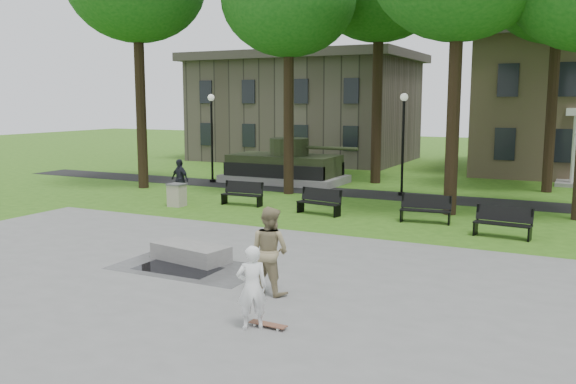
% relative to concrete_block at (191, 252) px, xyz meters
% --- Properties ---
extents(ground, '(120.00, 120.00, 0.00)m').
position_rel_concrete_block_xyz_m(ground, '(1.43, 1.79, -0.24)').
color(ground, '#2F5C15').
rests_on(ground, ground).
extents(plaza, '(22.00, 16.00, 0.02)m').
position_rel_concrete_block_xyz_m(plaza, '(1.43, -3.21, -0.23)').
color(plaza, gray).
rests_on(plaza, ground).
extents(footpath, '(44.00, 2.60, 0.01)m').
position_rel_concrete_block_xyz_m(footpath, '(1.43, 13.79, -0.24)').
color(footpath, black).
rests_on(footpath, ground).
extents(building_left, '(15.00, 10.00, 7.20)m').
position_rel_concrete_block_xyz_m(building_left, '(-9.57, 28.29, 3.35)').
color(building_left, '#4C443D').
rests_on(building_left, ground).
extents(lamp_left, '(0.36, 0.36, 4.73)m').
position_rel_concrete_block_xyz_m(lamp_left, '(-8.57, 14.09, 2.55)').
color(lamp_left, black).
rests_on(lamp_left, ground).
extents(lamp_mid, '(0.36, 0.36, 4.73)m').
position_rel_concrete_block_xyz_m(lamp_mid, '(1.93, 14.09, 2.55)').
color(lamp_mid, black).
rests_on(lamp_mid, ground).
extents(tank_monument, '(7.45, 3.40, 2.40)m').
position_rel_concrete_block_xyz_m(tank_monument, '(-5.02, 15.79, 0.61)').
color(tank_monument, gray).
rests_on(tank_monument, ground).
extents(puddle, '(2.20, 1.20, 0.00)m').
position_rel_concrete_block_xyz_m(puddle, '(0.17, -0.83, -0.22)').
color(puddle, black).
rests_on(puddle, plaza).
extents(concrete_block, '(2.34, 1.37, 0.45)m').
position_rel_concrete_block_xyz_m(concrete_block, '(0.00, 0.00, 0.00)').
color(concrete_block, gray).
rests_on(concrete_block, plaza).
extents(skateboard, '(0.79, 0.23, 0.07)m').
position_rel_concrete_block_xyz_m(skateboard, '(4.29, -3.48, -0.19)').
color(skateboard, brown).
rests_on(skateboard, plaza).
extents(skateboarder, '(0.72, 0.68, 1.65)m').
position_rel_concrete_block_xyz_m(skateboarder, '(4.04, -3.66, 0.60)').
color(skateboarder, white).
rests_on(skateboarder, plaza).
extents(friend_watching, '(1.12, 0.96, 2.01)m').
position_rel_concrete_block_xyz_m(friend_watching, '(3.31, -1.55, 0.78)').
color(friend_watching, '#93845F').
rests_on(friend_watching, plaza).
extents(pedestrian_walker, '(1.15, 0.70, 1.84)m').
position_rel_concrete_block_xyz_m(pedestrian_walker, '(-6.56, 8.44, 0.67)').
color(pedestrian_walker, '#20212A').
rests_on(pedestrian_walker, ground).
extents(park_bench_0, '(1.81, 0.58, 1.00)m').
position_rel_concrete_block_xyz_m(park_bench_0, '(-3.36, 8.51, 0.28)').
color(park_bench_0, black).
rests_on(park_bench_0, ground).
extents(park_bench_1, '(1.85, 0.81, 1.00)m').
position_rel_concrete_block_xyz_m(park_bench_1, '(0.38, 8.04, 0.28)').
color(park_bench_1, black).
rests_on(park_bench_1, ground).
extents(park_bench_2, '(1.84, 0.72, 1.00)m').
position_rel_concrete_block_xyz_m(park_bench_2, '(4.50, 8.24, 0.28)').
color(park_bench_2, black).
rests_on(park_bench_2, ground).
extents(park_bench_3, '(1.84, 0.70, 1.00)m').
position_rel_concrete_block_xyz_m(park_bench_3, '(7.31, 6.95, 0.28)').
color(park_bench_3, black).
rests_on(park_bench_3, ground).
extents(trash_bin, '(0.67, 0.67, 0.96)m').
position_rel_concrete_block_xyz_m(trash_bin, '(-5.69, 7.04, 0.24)').
color(trash_bin, '#B6A896').
rests_on(trash_bin, ground).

